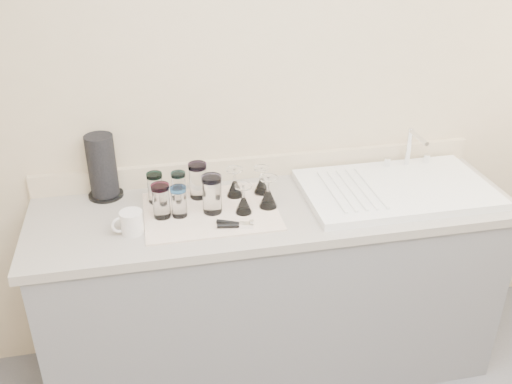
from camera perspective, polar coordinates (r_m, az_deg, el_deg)
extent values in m
cube|color=#C1AC89|center=(2.55, 0.46, 8.81)|extent=(3.50, 0.04, 2.50)
cube|color=slate|center=(2.69, 1.76, -10.05)|extent=(2.00, 0.60, 0.86)
cube|color=gray|center=(2.44, 1.91, -1.73)|extent=(2.06, 0.62, 0.04)
cube|color=white|center=(2.59, 13.82, 0.27)|extent=(0.82, 0.50, 0.03)
cylinder|color=silver|center=(2.77, 15.03, 4.41)|extent=(0.02, 0.02, 0.18)
cylinder|color=silver|center=(2.67, 15.97, 5.29)|extent=(0.02, 0.16, 0.02)
cylinder|color=silver|center=(2.76, 12.98, 2.95)|extent=(0.03, 0.03, 0.04)
cylinder|color=silver|center=(2.84, 16.67, 3.25)|extent=(0.03, 0.03, 0.04)
cube|color=white|center=(2.39, -4.54, -1.92)|extent=(0.55, 0.42, 0.01)
cylinder|color=white|center=(2.45, -10.03, 0.26)|extent=(0.06, 0.06, 0.12)
cylinder|color=#118164|center=(2.42, -10.16, 1.65)|extent=(0.07, 0.07, 0.02)
cylinder|color=white|center=(2.46, -7.71, 0.47)|extent=(0.06, 0.06, 0.11)
cylinder|color=#34C7CA|center=(2.43, -7.80, 1.76)|extent=(0.06, 0.06, 0.02)
cylinder|color=white|center=(2.46, -5.81, 0.94)|extent=(0.08, 0.08, 0.14)
cylinder|color=#73449F|center=(2.42, -5.90, 2.60)|extent=(0.08, 0.08, 0.02)
cylinder|color=white|center=(2.33, -9.44, -1.08)|extent=(0.07, 0.07, 0.13)
cylinder|color=#EA2B76|center=(2.30, -9.58, 0.51)|extent=(0.07, 0.07, 0.02)
cylinder|color=white|center=(2.33, -7.70, -1.13)|extent=(0.06, 0.06, 0.11)
cylinder|color=#3377D0|center=(2.30, -7.80, 0.29)|extent=(0.07, 0.07, 0.02)
cylinder|color=white|center=(2.34, -4.41, -0.45)|extent=(0.08, 0.08, 0.14)
cylinder|color=#938CD0|center=(2.30, -4.49, 1.34)|extent=(0.08, 0.08, 0.02)
cone|color=white|center=(2.47, -2.13, 0.34)|extent=(0.07, 0.07, 0.07)
cylinder|color=white|center=(2.45, -2.16, 1.60)|extent=(0.01, 0.01, 0.05)
cylinder|color=white|center=(2.43, -2.17, 2.25)|extent=(0.07, 0.07, 0.01)
cone|color=white|center=(2.50, 0.55, 0.60)|extent=(0.07, 0.07, 0.06)
cylinder|color=white|center=(2.47, 0.56, 1.78)|extent=(0.01, 0.01, 0.05)
cylinder|color=white|center=(2.46, 0.56, 2.39)|extent=(0.07, 0.07, 0.01)
cone|color=white|center=(2.35, -1.25, -1.34)|extent=(0.07, 0.07, 0.07)
cylinder|color=white|center=(2.32, -1.26, -0.06)|extent=(0.01, 0.01, 0.05)
cylinder|color=white|center=(2.30, -1.27, 0.60)|extent=(0.07, 0.07, 0.01)
cone|color=white|center=(2.39, 1.22, -0.69)|extent=(0.08, 0.08, 0.07)
cylinder|color=white|center=(2.36, 1.24, 0.70)|extent=(0.01, 0.01, 0.06)
cylinder|color=white|center=(2.34, 1.24, 1.42)|extent=(0.08, 0.08, 0.01)
cube|color=silver|center=(2.26, -0.96, -3.32)|extent=(0.06, 0.04, 0.02)
cylinder|color=black|center=(2.26, -2.48, -3.38)|extent=(0.11, 0.04, 0.02)
cylinder|color=black|center=(2.27, -2.56, -3.11)|extent=(0.11, 0.06, 0.02)
cylinder|color=silver|center=(2.27, -12.32, -2.98)|extent=(0.11, 0.11, 0.09)
torus|color=silver|center=(2.27, -13.44, -3.22)|extent=(0.07, 0.03, 0.07)
cylinder|color=black|center=(2.59, -14.76, -0.25)|extent=(0.15, 0.15, 0.01)
cylinder|color=black|center=(2.52, -15.15, 2.59)|extent=(0.12, 0.12, 0.27)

